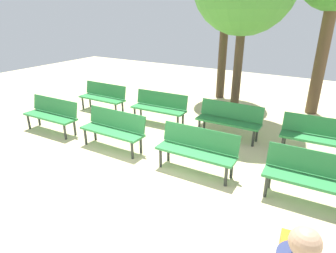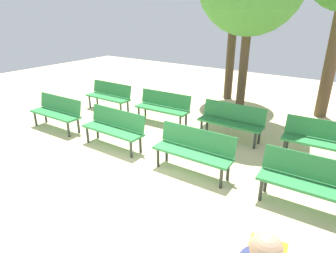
{
  "view_description": "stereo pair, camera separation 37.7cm",
  "coord_description": "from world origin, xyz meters",
  "px_view_note": "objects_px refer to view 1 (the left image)",
  "views": [
    {
      "loc": [
        3.13,
        -3.04,
        3.01
      ],
      "look_at": [
        0.0,
        2.17,
        0.55
      ],
      "focal_mm": 30.7,
      "sensor_mm": 36.0,
      "label": 1
    },
    {
      "loc": [
        3.44,
        -2.84,
        3.01
      ],
      "look_at": [
        0.0,
        2.17,
        0.55
      ],
      "focal_mm": 30.7,
      "sensor_mm": 36.0,
      "label": 2
    }
  ],
  "objects_px": {
    "bench_r1_c3": "(320,135)",
    "bench_r0_c0": "(52,113)",
    "bench_r1_c1": "(160,106)",
    "bench_r1_c0": "(103,96)",
    "bench_r1_c2": "(229,118)",
    "bench_r0_c1": "(114,128)",
    "bench_r0_c2": "(197,148)",
    "bench_r0_c3": "(315,176)"
  },
  "relations": [
    {
      "from": "bench_r1_c3",
      "to": "bench_r0_c0",
      "type": "bearing_deg",
      "value": -164.49
    },
    {
      "from": "bench_r0_c0",
      "to": "bench_r1_c1",
      "type": "relative_size",
      "value": 0.99
    },
    {
      "from": "bench_r1_c0",
      "to": "bench_r1_c2",
      "type": "distance_m",
      "value": 4.14
    },
    {
      "from": "bench_r0_c0",
      "to": "bench_r1_c0",
      "type": "height_order",
      "value": "same"
    },
    {
      "from": "bench_r0_c1",
      "to": "bench_r1_c1",
      "type": "relative_size",
      "value": 0.99
    },
    {
      "from": "bench_r0_c1",
      "to": "bench_r1_c1",
      "type": "xyz_separation_m",
      "value": [
        0.04,
        1.91,
        0.0
      ]
    },
    {
      "from": "bench_r0_c1",
      "to": "bench_r1_c2",
      "type": "xyz_separation_m",
      "value": [
        2.08,
        1.96,
        0.0
      ]
    },
    {
      "from": "bench_r0_c2",
      "to": "bench_r1_c0",
      "type": "xyz_separation_m",
      "value": [
        -4.17,
        1.84,
        0.0
      ]
    },
    {
      "from": "bench_r0_c3",
      "to": "bench_r1_c3",
      "type": "height_order",
      "value": "same"
    },
    {
      "from": "bench_r0_c2",
      "to": "bench_r1_c3",
      "type": "xyz_separation_m",
      "value": [
        2.02,
        1.93,
        0.0
      ]
    },
    {
      "from": "bench_r0_c3",
      "to": "bench_r1_c1",
      "type": "height_order",
      "value": "same"
    },
    {
      "from": "bench_r1_c1",
      "to": "bench_r1_c3",
      "type": "relative_size",
      "value": 1.0
    },
    {
      "from": "bench_r0_c3",
      "to": "bench_r1_c0",
      "type": "bearing_deg",
      "value": 162.26
    },
    {
      "from": "bench_r0_c0",
      "to": "bench_r1_c3",
      "type": "bearing_deg",
      "value": 16.83
    },
    {
      "from": "bench_r0_c2",
      "to": "bench_r1_c2",
      "type": "xyz_separation_m",
      "value": [
        -0.04,
        1.93,
        0.0
      ]
    },
    {
      "from": "bench_r1_c0",
      "to": "bench_r1_c1",
      "type": "distance_m",
      "value": 2.1
    },
    {
      "from": "bench_r0_c1",
      "to": "bench_r0_c2",
      "type": "distance_m",
      "value": 2.11
    },
    {
      "from": "bench_r1_c1",
      "to": "bench_r1_c2",
      "type": "height_order",
      "value": "same"
    },
    {
      "from": "bench_r0_c3",
      "to": "bench_r1_c0",
      "type": "xyz_separation_m",
      "value": [
        -6.27,
        1.76,
        0.0
      ]
    },
    {
      "from": "bench_r0_c2",
      "to": "bench_r1_c2",
      "type": "distance_m",
      "value": 1.93
    },
    {
      "from": "bench_r1_c0",
      "to": "bench_r1_c3",
      "type": "height_order",
      "value": "same"
    },
    {
      "from": "bench_r1_c3",
      "to": "bench_r0_c2",
      "type": "bearing_deg",
      "value": -138.96
    },
    {
      "from": "bench_r0_c0",
      "to": "bench_r0_c1",
      "type": "distance_m",
      "value": 2.07
    },
    {
      "from": "bench_r0_c0",
      "to": "bench_r0_c2",
      "type": "distance_m",
      "value": 4.18
    },
    {
      "from": "bench_r0_c1",
      "to": "bench_r1_c3",
      "type": "xyz_separation_m",
      "value": [
        4.13,
        1.96,
        0.0
      ]
    },
    {
      "from": "bench_r0_c0",
      "to": "bench_r0_c2",
      "type": "height_order",
      "value": "same"
    },
    {
      "from": "bench_r0_c2",
      "to": "bench_r1_c2",
      "type": "relative_size",
      "value": 1.0
    },
    {
      "from": "bench_r0_c2",
      "to": "bench_r1_c2",
      "type": "bearing_deg",
      "value": 90.05
    },
    {
      "from": "bench_r0_c3",
      "to": "bench_r1_c3",
      "type": "distance_m",
      "value": 1.86
    },
    {
      "from": "bench_r0_c3",
      "to": "bench_r1_c3",
      "type": "relative_size",
      "value": 1.0
    },
    {
      "from": "bench_r0_c2",
      "to": "bench_r1_c3",
      "type": "distance_m",
      "value": 2.79
    },
    {
      "from": "bench_r0_c2",
      "to": "bench_r1_c3",
      "type": "relative_size",
      "value": 0.99
    },
    {
      "from": "bench_r0_c2",
      "to": "bench_r1_c0",
      "type": "relative_size",
      "value": 1.0
    },
    {
      "from": "bench_r0_c1",
      "to": "bench_r0_c0",
      "type": "bearing_deg",
      "value": -178.36
    },
    {
      "from": "bench_r0_c2",
      "to": "bench_r1_c0",
      "type": "height_order",
      "value": "same"
    },
    {
      "from": "bench_r0_c0",
      "to": "bench_r1_c2",
      "type": "bearing_deg",
      "value": 24.83
    },
    {
      "from": "bench_r1_c0",
      "to": "bench_r1_c3",
      "type": "bearing_deg",
      "value": 0.99
    },
    {
      "from": "bench_r0_c2",
      "to": "bench_r0_c3",
      "type": "height_order",
      "value": "same"
    },
    {
      "from": "bench_r0_c3",
      "to": "bench_r1_c2",
      "type": "distance_m",
      "value": 2.83
    },
    {
      "from": "bench_r1_c1",
      "to": "bench_r0_c0",
      "type": "bearing_deg",
      "value": -139.26
    },
    {
      "from": "bench_r0_c2",
      "to": "bench_r0_c1",
      "type": "bearing_deg",
      "value": 179.91
    },
    {
      "from": "bench_r1_c1",
      "to": "bench_r0_c1",
      "type": "bearing_deg",
      "value": -93.59
    }
  ]
}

